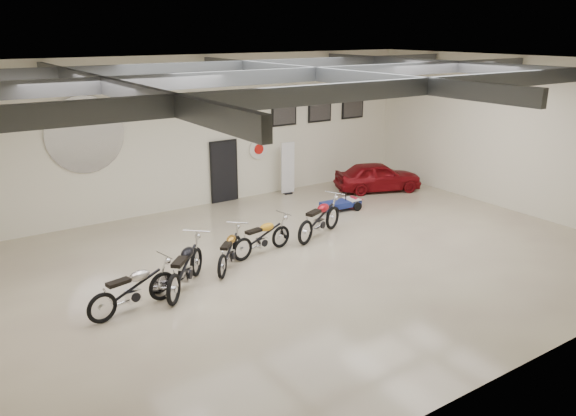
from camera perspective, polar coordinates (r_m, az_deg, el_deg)
floor at (r=14.78m, az=2.59°, el=-5.25°), size 16.00×12.00×0.01m
ceiling at (r=13.63m, az=2.89°, el=14.49°), size 16.00×12.00×0.01m
back_wall at (r=19.06m, az=-8.10°, el=7.69°), size 16.00×0.02×5.00m
right_wall at (r=19.73m, az=21.95°, el=6.93°), size 0.02×12.00×5.00m
ceiling_beams at (r=13.65m, az=2.87°, el=13.44°), size 15.80×11.80×0.32m
door at (r=19.53m, az=-6.54°, el=3.65°), size 0.92×0.08×2.10m
logo_plaque at (r=17.63m, az=-19.92°, el=7.00°), size 2.30×0.06×1.16m
poster_left at (r=20.39m, az=-0.41°, el=10.22°), size 1.05×0.08×1.35m
poster_mid at (r=21.31m, az=3.25°, el=10.52°), size 1.05×0.08×1.35m
poster_right at (r=22.30m, az=6.60°, el=10.76°), size 1.05×0.08×1.35m
oil_sign at (r=20.04m, az=-3.03°, el=6.01°), size 0.72×0.10×0.72m
banner_stand at (r=20.33m, az=-0.02°, el=4.04°), size 0.54×0.26×1.90m
motorcycle_silver at (r=12.45m, az=-15.52°, el=-7.84°), size 2.14×1.03×1.07m
motorcycle_black at (r=13.15m, az=-10.42°, el=-5.85°), size 2.01×2.08×1.15m
motorcycle_gold at (r=14.19m, az=-5.96°, el=-4.22°), size 1.72×1.74×0.97m
motorcycle_yellow at (r=14.97m, az=-2.65°, el=-2.88°), size 2.00×0.91×1.00m
motorcycle_red at (r=16.20m, az=3.21°, el=-1.01°), size 2.28×1.47×1.14m
go_kart at (r=18.77m, az=5.72°, el=0.71°), size 1.70×0.85×0.60m
vintage_car at (r=21.12m, az=9.12°, el=3.19°), size 2.34×3.43×1.09m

